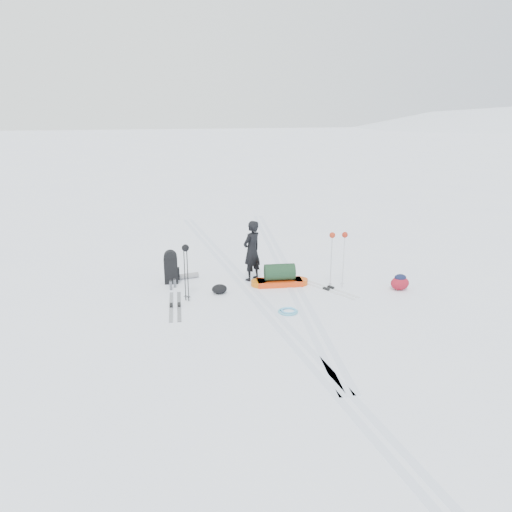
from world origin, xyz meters
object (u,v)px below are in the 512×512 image
Objects in this scene: ski_poles_black at (186,255)px; expedition_rucksack at (173,268)px; skier at (252,251)px; pulk_sled at (280,277)px.

expedition_rucksack is at bearing 88.00° from ski_poles_black.
expedition_rucksack is 0.67× the size of ski_poles_black.
ski_poles_black is at bearing -4.72° from skier.
expedition_rucksack is at bearing 168.48° from pulk_sled.
skier reaches higher than ski_poles_black.
ski_poles_black is at bearing -161.47° from pulk_sled.
ski_poles_black is (0.21, -1.40, 0.74)m from expedition_rucksack.
ski_poles_black reaches higher than pulk_sled.
skier is at bearing -2.80° from expedition_rucksack.
pulk_sled is 1.10× the size of ski_poles_black.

